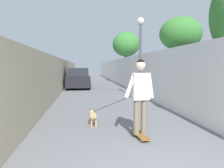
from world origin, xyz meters
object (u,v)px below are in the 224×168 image
tree_right_mid (126,45)px  dog (93,116)px  tree_right_far (180,35)px  skateboard (140,135)px  car_near (78,79)px  person_skateboarder (140,91)px  lamp_post (140,43)px

tree_right_mid → dog: (-15.04, 4.06, -3.56)m
tree_right_far → dog: (-3.54, 4.21, -2.83)m
skateboard → car_near: car_near is taller
tree_right_far → skateboard: size_ratio=4.80×
tree_right_mid → person_skateboarder: (-16.17, 3.04, -2.74)m
lamp_post → person_skateboarder: lamp_post is taller
tree_right_mid → dog: size_ratio=3.56×
tree_right_far → person_skateboarder: (-4.67, 3.19, -2.01)m
lamp_post → tree_right_far: bearing=-120.7°
tree_right_far → car_near: tree_right_far is taller
lamp_post → car_near: lamp_post is taller
tree_right_far → skateboard: tree_right_far is taller
tree_right_far → skateboard: (-4.67, 3.19, -3.03)m
lamp_post → person_skateboarder: (-5.63, 1.56, -1.70)m
tree_right_far → tree_right_mid: bearing=0.7°
tree_right_far → car_near: (7.11, 4.81, -2.39)m
person_skateboarder → car_near: 11.89m
skateboard → dog: 1.54m
tree_right_far → car_near: bearing=34.1°
tree_right_mid → car_near: tree_right_mid is taller
car_near → skateboard: bearing=-172.1°
tree_right_mid → dog: tree_right_mid is taller
lamp_post → dog: bearing=150.1°
dog → car_near: car_near is taller
skateboard → person_skateboarder: bearing=166.0°
lamp_post → person_skateboarder: size_ratio=2.35×
tree_right_far → lamp_post: lamp_post is taller
tree_right_mid → person_skateboarder: 16.68m
car_near → dog: bearing=-176.8°
person_skateboarder → dog: (1.13, 1.03, -0.82)m
lamp_post → skateboard: (-5.63, 1.56, -2.73)m
skateboard → person_skateboarder: person_skateboarder is taller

